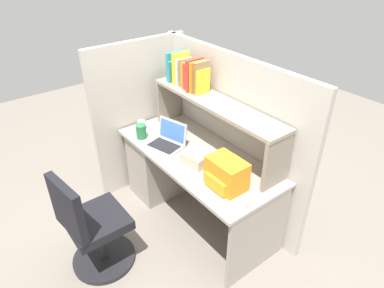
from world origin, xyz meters
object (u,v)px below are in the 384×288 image
at_px(backpack, 226,174).
at_px(tissue_box, 193,159).
at_px(snack_canister, 141,131).
at_px(computer_mouse, 244,203).
at_px(office_chair, 92,230).
at_px(paper_cup, 142,125).
at_px(laptop, 168,140).

distance_m(backpack, tissue_box, 0.38).
distance_m(backpack, snack_canister, 1.03).
distance_m(computer_mouse, office_chair, 1.21).
bearing_deg(tissue_box, snack_canister, -178.80).
xyz_separation_m(backpack, office_chair, (-0.53, -0.90, -0.45)).
relative_size(computer_mouse, office_chair, 0.11).
height_order(computer_mouse, snack_canister, snack_canister).
xyz_separation_m(backpack, paper_cup, (-1.16, -0.05, -0.07)).
height_order(tissue_box, snack_canister, snack_canister).
distance_m(laptop, computer_mouse, 1.00).
bearing_deg(laptop, snack_canister, -155.25).
bearing_deg(snack_canister, computer_mouse, 4.52).
height_order(laptop, paper_cup, laptop).
height_order(computer_mouse, office_chair, office_chair).
xyz_separation_m(paper_cup, snack_canister, (0.15, -0.09, 0.02)).
distance_m(backpack, paper_cup, 1.17).
relative_size(computer_mouse, paper_cup, 1.19).
bearing_deg(backpack, tissue_box, -177.00).
distance_m(paper_cup, tissue_box, 0.79).
distance_m(tissue_box, snack_canister, 0.65).
relative_size(paper_cup, snack_canister, 0.65).
height_order(laptop, snack_canister, laptop).
relative_size(laptop, computer_mouse, 3.51).
bearing_deg(snack_canister, backpack, 7.76).
height_order(backpack, computer_mouse, backpack).
relative_size(snack_canister, office_chair, 0.15).
xyz_separation_m(laptop, office_chair, (0.22, -0.89, -0.39)).
distance_m(computer_mouse, snack_canister, 1.26).
relative_size(backpack, snack_canister, 2.22).
xyz_separation_m(backpack, computer_mouse, (0.24, -0.04, -0.10)).
relative_size(backpack, paper_cup, 3.43).
relative_size(laptop, tissue_box, 1.66).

